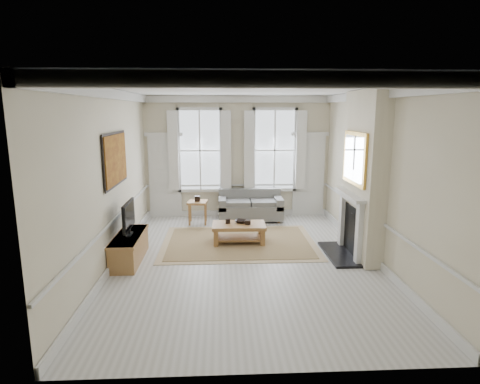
{
  "coord_description": "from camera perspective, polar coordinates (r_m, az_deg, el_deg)",
  "views": [
    {
      "loc": [
        -0.49,
        -7.71,
        2.99
      ],
      "look_at": [
        -0.06,
        0.85,
        1.25
      ],
      "focal_mm": 30.0,
      "sensor_mm": 36.0,
      "label": 1
    }
  ],
  "objects": [
    {
      "name": "floor",
      "position": [
        8.28,
        0.74,
        -9.68
      ],
      "size": [
        7.2,
        7.2,
        0.0
      ],
      "primitive_type": "plane",
      "color": "#B7B5AD",
      "rests_on": "ground"
    },
    {
      "name": "ceiling",
      "position": [
        7.73,
        0.8,
        14.52
      ],
      "size": [
        7.2,
        7.2,
        0.0
      ],
      "primitive_type": "plane",
      "rotation": [
        3.14,
        0.0,
        0.0
      ],
      "color": "white",
      "rests_on": "back_wall"
    },
    {
      "name": "back_wall",
      "position": [
        11.39,
        -0.38,
        4.98
      ],
      "size": [
        5.2,
        0.0,
        5.2
      ],
      "primitive_type": "plane",
      "rotation": [
        1.57,
        0.0,
        0.0
      ],
      "color": "beige",
      "rests_on": "floor"
    },
    {
      "name": "left_wall",
      "position": [
        8.09,
        -17.94,
        1.75
      ],
      "size": [
        0.0,
        7.2,
        7.2
      ],
      "primitive_type": "plane",
      "rotation": [
        1.57,
        0.0,
        1.57
      ],
      "color": "beige",
      "rests_on": "floor"
    },
    {
      "name": "right_wall",
      "position": [
        8.4,
        18.77,
        2.04
      ],
      "size": [
        0.0,
        7.2,
        7.2
      ],
      "primitive_type": "plane",
      "rotation": [
        1.57,
        0.0,
        -1.57
      ],
      "color": "beige",
      "rests_on": "floor"
    },
    {
      "name": "window_left",
      "position": [
        11.32,
        -5.71,
        5.9
      ],
      "size": [
        1.26,
        0.2,
        2.2
      ],
      "primitive_type": null,
      "color": "#B2BCC6",
      "rests_on": "back_wall"
    },
    {
      "name": "window_right",
      "position": [
        11.41,
        4.93,
        5.96
      ],
      "size": [
        1.26,
        0.2,
        2.2
      ],
      "primitive_type": null,
      "color": "#B2BCC6",
      "rests_on": "back_wall"
    },
    {
      "name": "door_left",
      "position": [
        11.52,
        -10.61,
        2.09
      ],
      "size": [
        0.9,
        0.08,
        2.3
      ],
      "primitive_type": "cube",
      "color": "silver",
      "rests_on": "floor"
    },
    {
      "name": "door_right",
      "position": [
        11.7,
        9.73,
        2.26
      ],
      "size": [
        0.9,
        0.08,
        2.3
      ],
      "primitive_type": "cube",
      "color": "silver",
      "rests_on": "floor"
    },
    {
      "name": "painting",
      "position": [
        8.32,
        -17.29,
        4.48
      ],
      "size": [
        0.05,
        1.66,
        1.06
      ],
      "primitive_type": "cube",
      "color": "#AA721D",
      "rests_on": "left_wall"
    },
    {
      "name": "chimney_breast",
      "position": [
        8.53,
        17.18,
        2.27
      ],
      "size": [
        0.35,
        1.7,
        3.38
      ],
      "primitive_type": "cube",
      "color": "beige",
      "rests_on": "floor"
    },
    {
      "name": "hearth",
      "position": [
        8.8,
        13.91,
        -8.55
      ],
      "size": [
        0.55,
        1.5,
        0.05
      ],
      "primitive_type": "cube",
      "color": "black",
      "rests_on": "floor"
    },
    {
      "name": "fireplace",
      "position": [
        8.65,
        15.4,
        -4.07
      ],
      "size": [
        0.21,
        1.45,
        1.33
      ],
      "color": "silver",
      "rests_on": "floor"
    },
    {
      "name": "mirror",
      "position": [
        8.41,
        15.94,
        4.62
      ],
      "size": [
        0.06,
        1.26,
        1.06
      ],
      "primitive_type": "cube",
      "color": "gold",
      "rests_on": "chimney_breast"
    },
    {
      "name": "sofa",
      "position": [
        11.16,
        1.46,
        -2.19
      ],
      "size": [
        1.75,
        0.85,
        0.84
      ],
      "color": "slate",
      "rests_on": "floor"
    },
    {
      "name": "side_table",
      "position": [
        10.82,
        -6.06,
        -1.88
      ],
      "size": [
        0.56,
        0.56,
        0.61
      ],
      "rotation": [
        0.0,
        0.0,
        -0.12
      ],
      "color": "olive",
      "rests_on": "floor"
    },
    {
      "name": "rug",
      "position": [
        9.31,
        -0.17,
        -7.17
      ],
      "size": [
        3.5,
        2.6,
        0.02
      ],
      "primitive_type": "cube",
      "color": "olive",
      "rests_on": "floor"
    },
    {
      "name": "coffee_table",
      "position": [
        9.2,
        -0.17,
        -5.04
      ],
      "size": [
        1.22,
        0.72,
        0.45
      ],
      "rotation": [
        0.0,
        0.0,
        -0.01
      ],
      "color": "olive",
      "rests_on": "rug"
    },
    {
      "name": "ceramic_pot_a",
      "position": [
        9.21,
        -1.74,
        -4.16
      ],
      "size": [
        0.11,
        0.11,
        0.11
      ],
      "primitive_type": "cylinder",
      "color": "black",
      "rests_on": "coffee_table"
    },
    {
      "name": "ceramic_pot_b",
      "position": [
        9.13,
        1.1,
        -4.33
      ],
      "size": [
        0.14,
        0.14,
        0.1
      ],
      "primitive_type": "cylinder",
      "color": "black",
      "rests_on": "coffee_table"
    },
    {
      "name": "bowl",
      "position": [
        9.27,
        0.11,
        -4.19
      ],
      "size": [
        0.34,
        0.34,
        0.07
      ],
      "primitive_type": "imported",
      "rotation": [
        0.0,
        0.0,
        -0.33
      ],
      "color": "black",
      "rests_on": "coffee_table"
    },
    {
      "name": "tv_stand",
      "position": [
        8.46,
        -15.46,
        -7.68
      ],
      "size": [
        0.49,
        1.53,
        0.55
      ],
      "primitive_type": "cube",
      "color": "olive",
      "rests_on": "floor"
    },
    {
      "name": "tv",
      "position": [
        8.27,
        -15.56,
        -3.3
      ],
      "size": [
        0.08,
        0.9,
        0.68
      ],
      "color": "black",
      "rests_on": "tv_stand"
    }
  ]
}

